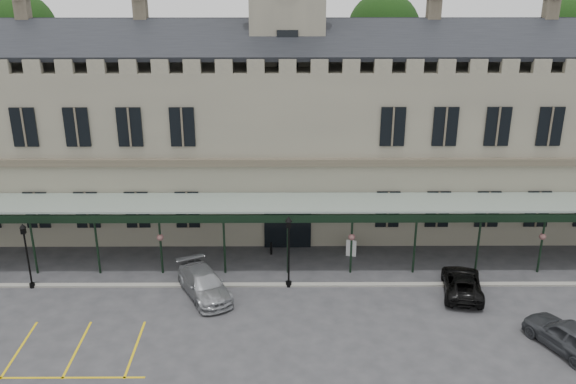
{
  "coord_description": "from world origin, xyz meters",
  "views": [
    {
      "loc": [
        -0.18,
        -29.14,
        19.72
      ],
      "look_at": [
        0.0,
        6.0,
        6.0
      ],
      "focal_mm": 40.0,
      "sensor_mm": 36.0,
      "label": 1
    }
  ],
  "objects_px": {
    "clock_tower": "(287,44)",
    "lamp_post_mid": "(289,246)",
    "car_right_a": "(568,336)",
    "car_taxi": "(204,284)",
    "car_van": "(462,283)",
    "station_building": "(287,137)",
    "lamp_post_left": "(26,250)",
    "sign_board": "(351,248)"
  },
  "relations": [
    {
      "from": "clock_tower",
      "to": "lamp_post_mid",
      "type": "relative_size",
      "value": 5.31
    },
    {
      "from": "car_right_a",
      "to": "lamp_post_mid",
      "type": "bearing_deg",
      "value": -50.63
    },
    {
      "from": "lamp_post_mid",
      "to": "car_taxi",
      "type": "bearing_deg",
      "value": -168.41
    },
    {
      "from": "clock_tower",
      "to": "car_taxi",
      "type": "relative_size",
      "value": 4.78
    },
    {
      "from": "car_van",
      "to": "car_right_a",
      "type": "relative_size",
      "value": 0.97
    },
    {
      "from": "car_taxi",
      "to": "station_building",
      "type": "bearing_deg",
      "value": 39.81
    },
    {
      "from": "lamp_post_left",
      "to": "car_right_a",
      "type": "height_order",
      "value": "lamp_post_left"
    },
    {
      "from": "car_taxi",
      "to": "lamp_post_mid",
      "type": "bearing_deg",
      "value": -15.1
    },
    {
      "from": "clock_tower",
      "to": "car_right_a",
      "type": "relative_size",
      "value": 5.04
    },
    {
      "from": "sign_board",
      "to": "lamp_post_left",
      "type": "bearing_deg",
      "value": -155.85
    },
    {
      "from": "station_building",
      "to": "clock_tower",
      "type": "xyz_separation_m",
      "value": [
        0.0,
        0.09,
        6.64
      ]
    },
    {
      "from": "sign_board",
      "to": "lamp_post_mid",
      "type": "bearing_deg",
      "value": -123.79
    },
    {
      "from": "lamp_post_left",
      "to": "car_van",
      "type": "distance_m",
      "value": 26.19
    },
    {
      "from": "lamp_post_left",
      "to": "car_van",
      "type": "height_order",
      "value": "lamp_post_left"
    },
    {
      "from": "clock_tower",
      "to": "car_van",
      "type": "xyz_separation_m",
      "value": [
        10.45,
        -11.4,
        -12.45
      ]
    },
    {
      "from": "lamp_post_mid",
      "to": "sign_board",
      "type": "xyz_separation_m",
      "value": [
        4.22,
        4.03,
        -2.2
      ]
    },
    {
      "from": "station_building",
      "to": "car_right_a",
      "type": "relative_size",
      "value": 12.2
    },
    {
      "from": "lamp_post_left",
      "to": "car_van",
      "type": "relative_size",
      "value": 0.9
    },
    {
      "from": "station_building",
      "to": "lamp_post_mid",
      "type": "height_order",
      "value": "station_building"
    },
    {
      "from": "car_taxi",
      "to": "car_right_a",
      "type": "xyz_separation_m",
      "value": [
        19.37,
        -5.63,
        0.08
      ]
    },
    {
      "from": "car_van",
      "to": "car_right_a",
      "type": "distance_m",
      "value": 7.03
    },
    {
      "from": "station_building",
      "to": "sign_board",
      "type": "relative_size",
      "value": 51.13
    },
    {
      "from": "lamp_post_left",
      "to": "car_taxi",
      "type": "distance_m",
      "value": 10.86
    },
    {
      "from": "lamp_post_mid",
      "to": "lamp_post_left",
      "type": "bearing_deg",
      "value": -179.75
    },
    {
      "from": "clock_tower",
      "to": "lamp_post_mid",
      "type": "bearing_deg",
      "value": -89.8
    },
    {
      "from": "lamp_post_left",
      "to": "sign_board",
      "type": "bearing_deg",
      "value": 11.61
    },
    {
      "from": "sign_board",
      "to": "car_right_a",
      "type": "distance_m",
      "value": 14.72
    },
    {
      "from": "station_building",
      "to": "clock_tower",
      "type": "height_order",
      "value": "clock_tower"
    },
    {
      "from": "sign_board",
      "to": "car_taxi",
      "type": "distance_m",
      "value": 10.55
    },
    {
      "from": "clock_tower",
      "to": "lamp_post_mid",
      "type": "distance_m",
      "value": 14.77
    },
    {
      "from": "lamp_post_mid",
      "to": "car_van",
      "type": "bearing_deg",
      "value": -4.63
    },
    {
      "from": "car_taxi",
      "to": "car_van",
      "type": "xyz_separation_m",
      "value": [
        15.45,
        0.19,
        -0.09
      ]
    },
    {
      "from": "clock_tower",
      "to": "sign_board",
      "type": "bearing_deg",
      "value": -56.89
    },
    {
      "from": "station_building",
      "to": "car_right_a",
      "type": "height_order",
      "value": "station_building"
    },
    {
      "from": "clock_tower",
      "to": "sign_board",
      "type": "xyz_separation_m",
      "value": [
        4.26,
        -6.53,
        -12.54
      ]
    },
    {
      "from": "lamp_post_left",
      "to": "sign_board",
      "type": "height_order",
      "value": "lamp_post_left"
    },
    {
      "from": "station_building",
      "to": "car_right_a",
      "type": "xyz_separation_m",
      "value": [
        14.37,
        -17.13,
        -5.63
      ]
    },
    {
      "from": "station_building",
      "to": "sign_board",
      "type": "bearing_deg",
      "value": -56.54
    },
    {
      "from": "car_taxi",
      "to": "car_right_a",
      "type": "bearing_deg",
      "value": -42.9
    },
    {
      "from": "car_van",
      "to": "lamp_post_mid",
      "type": "bearing_deg",
      "value": 4.64
    },
    {
      "from": "lamp_post_left",
      "to": "car_van",
      "type": "bearing_deg",
      "value": -1.7
    },
    {
      "from": "sign_board",
      "to": "car_van",
      "type": "bearing_deg",
      "value": -25.64
    }
  ]
}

